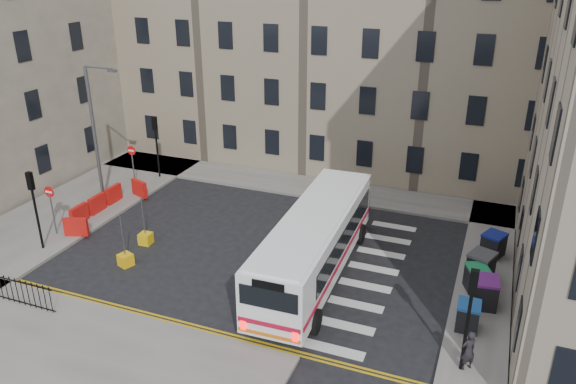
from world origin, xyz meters
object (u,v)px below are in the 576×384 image
Objects in this scene: bollard_yellow at (126,260)px; bus at (315,241)px; streetlamp at (94,133)px; wheelie_bin_b at (485,292)px; pedestrian at (468,350)px; wheelie_bin_a at (468,316)px; wheelie_bin_e at (493,245)px; bollard_chevron at (146,239)px; wheelie_bin_c at (477,278)px; wheelie_bin_d at (481,266)px.

bus is at bearing 15.74° from bollard_yellow.
bus is at bearing -12.48° from streetlamp.
wheelie_bin_b is 0.81× the size of pedestrian.
wheelie_bin_e is (0.62, 6.44, 0.03)m from wheelie_bin_a.
bollard_yellow is (5.81, -5.69, -4.04)m from streetlamp.
wheelie_bin_b is 16.65m from bollard_chevron.
wheelie_bin_a is 0.87× the size of wheelie_bin_c.
wheelie_bin_a is at bearing -71.76° from wheelie_bin_e.
wheelie_bin_a is 0.87× the size of wheelie_bin_b.
pedestrian is (0.10, -5.46, 0.22)m from wheelie_bin_c.
wheelie_bin_c is at bearing 5.47° from bollard_chevron.
wheelie_bin_b is at bearing 1.46° from bollard_chevron.
wheelie_bin_d is at bearing 16.77° from bollard_yellow.
streetlamp is at bearing -161.78° from wheelie_bin_d.
bollard_chevron is (-16.22, -1.55, -0.43)m from wheelie_bin_c.
streetlamp reaches higher than bus.
wheelie_bin_c is 1.07m from wheelie_bin_d.
wheelie_bin_c is (-0.41, 1.13, -0.07)m from wheelie_bin_b.
wheelie_bin_d is 2.42× the size of bollard_yellow.
wheelie_bin_b is 0.94× the size of wheelie_bin_e.
streetlamp is 5.62× the size of wheelie_bin_d.
bollard_yellow is (-15.95, -4.81, -0.50)m from wheelie_bin_d.
wheelie_bin_a is 2.99m from wheelie_bin_c.
wheelie_bin_d is at bearing 90.19° from wheelie_bin_b.
pedestrian is (0.01, -6.52, 0.15)m from wheelie_bin_d.
wheelie_bin_b is at bearing 73.99° from wheelie_bin_a.
wheelie_bin_d reaches higher than wheelie_bin_e.
streetlamp reaches higher than wheelie_bin_d.
bus is 9.26m from bollard_chevron.
wheelie_bin_c is at bearing -74.83° from wheelie_bin_e.
pedestrian is 16.06m from bollard_yellow.
wheelie_bin_e is at bearing 16.63° from bollard_chevron.
streetlamp is 0.70× the size of bus.
wheelie_bin_a is at bearing -15.48° from bus.
wheelie_bin_e is 17.89m from bollard_yellow.
wheelie_bin_e is 2.29× the size of bollard_yellow.
bollard_chevron is (-0.37, 2.19, 0.00)m from bollard_yellow.
wheelie_bin_b is at bearing -61.24° from wheelie_bin_d.
bus is 8.02× the size of wheelie_bin_d.
streetlamp is 6.28× the size of wheelie_bin_c.
wheelie_bin_a is 0.82× the size of wheelie_bin_e.
bollard_yellow is (-16.26, -2.62, -0.50)m from wheelie_bin_b.
bollard_chevron is at bearing -32.77° from streetlamp.
streetlamp is 5.11× the size of pedestrian.
pedestrian is 16.80m from bollard_chevron.
wheelie_bin_d is (-0.32, 2.19, 0.00)m from wheelie_bin_b.
bollard_yellow is at bearing -178.87° from wheelie_bin_b.
wheelie_bin_c reaches higher than bollard_chevron.
wheelie_bin_c is 16.30m from bollard_chevron.
bus is at bearing 168.16° from wheelie_bin_c.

